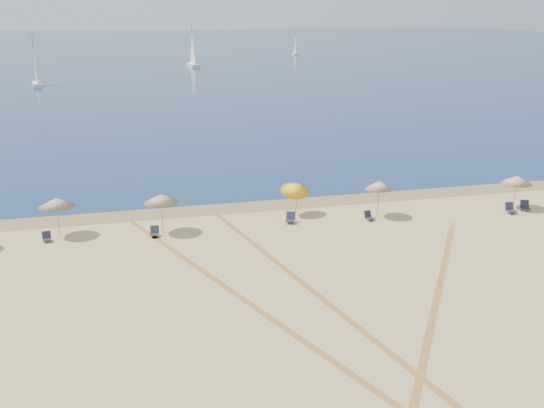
# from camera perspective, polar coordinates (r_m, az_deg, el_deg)

# --- Properties ---
(ground) EXTENTS (160.00, 160.00, 0.00)m
(ground) POSITION_cam_1_polar(r_m,az_deg,el_deg) (24.13, 12.19, -16.85)
(ground) COLOR tan
(ground) RESTS_ON ground
(ocean) EXTENTS (500.00, 500.00, 0.00)m
(ocean) POSITION_cam_1_polar(r_m,az_deg,el_deg) (243.26, -12.20, 13.73)
(ocean) COLOR #0C2151
(ocean) RESTS_ON ground
(wet_sand) EXTENTS (500.00, 500.00, 0.00)m
(wet_sand) POSITION_cam_1_polar(r_m,az_deg,el_deg) (44.81, -1.25, -0.11)
(wet_sand) COLOR olive
(wet_sand) RESTS_ON ground
(umbrella_1) EXTENTS (2.15, 2.15, 2.51)m
(umbrella_1) POSITION_cam_1_polar(r_m,az_deg,el_deg) (40.27, -18.93, 0.13)
(umbrella_1) COLOR gray
(umbrella_1) RESTS_ON ground
(umbrella_2) EXTENTS (2.13, 2.13, 2.58)m
(umbrella_2) POSITION_cam_1_polar(r_m,az_deg,el_deg) (39.23, -10.00, 0.49)
(umbrella_2) COLOR gray
(umbrella_2) RESTS_ON ground
(umbrella_3) EXTENTS (1.98, 2.05, 2.55)m
(umbrella_3) POSITION_cam_1_polar(r_m,az_deg,el_deg) (42.10, 2.13, 1.51)
(umbrella_3) COLOR gray
(umbrella_3) RESTS_ON ground
(umbrella_4) EXTENTS (1.93, 1.95, 2.56)m
(umbrella_4) POSITION_cam_1_polar(r_m,az_deg,el_deg) (42.27, 9.66, 1.70)
(umbrella_4) COLOR gray
(umbrella_4) RESTS_ON ground
(umbrella_5) EXTENTS (2.15, 2.15, 2.44)m
(umbrella_5) POSITION_cam_1_polar(r_m,az_deg,el_deg) (46.60, 21.25, 2.05)
(umbrella_5) COLOR gray
(umbrella_5) RESTS_ON ground
(chair_2) EXTENTS (0.58, 0.66, 0.62)m
(chair_2) POSITION_cam_1_polar(r_m,az_deg,el_deg) (40.16, -19.71, -2.84)
(chair_2) COLOR black
(chair_2) RESTS_ON ground
(chair_3) EXTENTS (0.64, 0.71, 0.65)m
(chair_3) POSITION_cam_1_polar(r_m,az_deg,el_deg) (39.30, -10.58, -2.51)
(chair_3) COLOR black
(chair_3) RESTS_ON ground
(chair_4) EXTENTS (0.81, 0.87, 0.72)m
(chair_4) POSITION_cam_1_polar(r_m,az_deg,el_deg) (41.07, 1.69, -1.29)
(chair_4) COLOR black
(chair_4) RESTS_ON ground
(chair_5) EXTENTS (0.67, 0.73, 0.62)m
(chair_5) POSITION_cam_1_polar(r_m,az_deg,el_deg) (42.08, 8.76, -1.09)
(chair_5) COLOR black
(chair_5) RESTS_ON ground
(chair_6) EXTENTS (0.63, 0.73, 0.74)m
(chair_6) POSITION_cam_1_polar(r_m,az_deg,el_deg) (45.99, 20.76, -0.39)
(chair_6) COLOR black
(chair_6) RESTS_ON ground
(chair_7) EXTENTS (0.77, 0.84, 0.71)m
(chair_7) POSITION_cam_1_polar(r_m,az_deg,el_deg) (47.00, 21.91, -0.17)
(chair_7) COLOR black
(chair_7) RESTS_ON ground
(sailboat_0) EXTENTS (2.38, 6.99, 10.22)m
(sailboat_0) POSITION_cam_1_polar(r_m,az_deg,el_deg) (156.59, -7.20, 13.36)
(sailboat_0) COLOR white
(sailboat_0) RESTS_ON ocean
(sailboat_2) EXTENTS (1.98, 5.08, 7.36)m
(sailboat_2) POSITION_cam_1_polar(r_m,az_deg,el_deg) (198.03, 2.11, 14.01)
(sailboat_2) COLOR white
(sailboat_2) RESTS_ON ocean
(sailboat_3) EXTENTS (2.31, 6.08, 8.83)m
(sailboat_3) POSITION_cam_1_polar(r_m,az_deg,el_deg) (122.97, -20.59, 11.19)
(sailboat_3) COLOR white
(sailboat_3) RESTS_ON ocean
(tire_tracks) EXTENTS (46.51, 45.49, 0.00)m
(tire_tracks) POSITION_cam_1_polar(r_m,az_deg,el_deg) (31.35, 3.41, -8.03)
(tire_tracks) COLOR tan
(tire_tracks) RESTS_ON ground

